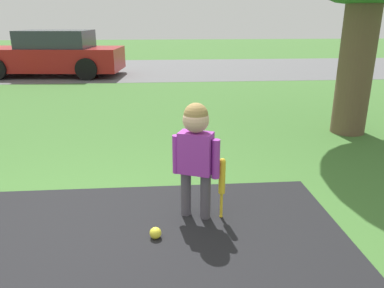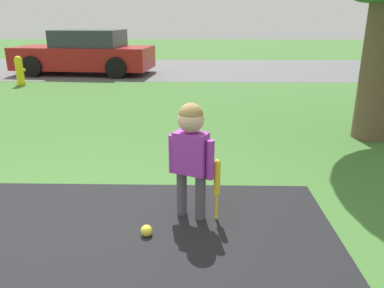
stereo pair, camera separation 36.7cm
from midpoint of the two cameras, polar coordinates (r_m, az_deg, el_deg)
name	(u,v)px [view 2 (the right image)]	position (r m, az deg, el deg)	size (l,w,h in m)	color
ground_plane	(68,234)	(3.39, -15.41, -13.15)	(60.00, 60.00, 0.00)	#3D6B2D
street_strip	(170,68)	(13.83, -2.65, 11.42)	(40.00, 6.00, 0.01)	#59595B
child	(191,145)	(3.25, 3.07, -0.26)	(0.41, 0.27, 1.07)	#4C4751
baseball_bat	(217,181)	(3.34, 6.99, -5.69)	(0.06, 0.06, 0.58)	yellow
sports_ball	(146,231)	(3.23, -3.66, -13.13)	(0.10, 0.10, 0.10)	yellow
fire_hydrant	(20,71)	(11.21, -23.93, 10.13)	(0.28, 0.25, 0.79)	yellow
parked_car	(85,53)	(12.85, -15.15, 13.18)	(4.47, 2.28, 1.39)	maroon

